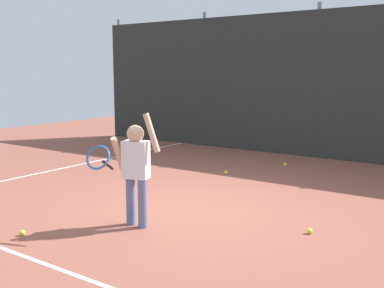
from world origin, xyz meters
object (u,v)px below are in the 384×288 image
(tennis_ball_2, at_px, (309,231))
(tennis_ball_4, at_px, (226,172))
(tennis_ball_0, at_px, (285,164))
(tennis_player, at_px, (134,166))
(tennis_ball_5, at_px, (22,233))

(tennis_ball_2, xyz_separation_m, tennis_ball_4, (-2.34, 2.11, 0.00))
(tennis_ball_0, relative_size, tennis_ball_2, 1.00)
(tennis_player, distance_m, tennis_ball_4, 3.16)
(tennis_player, relative_size, tennis_ball_0, 20.46)
(tennis_player, bearing_deg, tennis_ball_0, 72.08)
(tennis_ball_4, relative_size, tennis_ball_5, 1.00)
(tennis_ball_0, relative_size, tennis_ball_5, 1.00)
(tennis_ball_2, bearing_deg, tennis_player, -152.73)
(tennis_player, height_order, tennis_ball_4, tennis_player)
(tennis_player, bearing_deg, tennis_ball_2, 9.53)
(tennis_ball_0, xyz_separation_m, tennis_ball_4, (-0.57, -1.29, 0.00))
(tennis_ball_4, bearing_deg, tennis_ball_0, 66.23)
(tennis_ball_0, relative_size, tennis_ball_4, 1.00)
(tennis_ball_0, distance_m, tennis_ball_5, 5.35)
(tennis_ball_2, distance_m, tennis_ball_4, 3.15)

